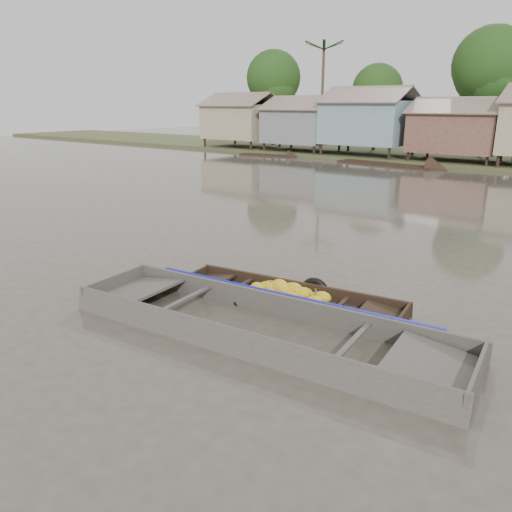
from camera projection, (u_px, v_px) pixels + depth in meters
The scene contains 3 objects.
ground at pixel (217, 306), 10.66m from camera, with size 120.00×120.00×0.00m, color #453E35.
banana_boat at pixel (285, 297), 10.79m from camera, with size 5.13×1.88×0.71m.
viewer_boat at pixel (261, 331), 9.34m from camera, with size 7.87×2.74×0.62m.
Camera 1 is at (6.64, -7.36, 4.16)m, focal length 35.00 mm.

